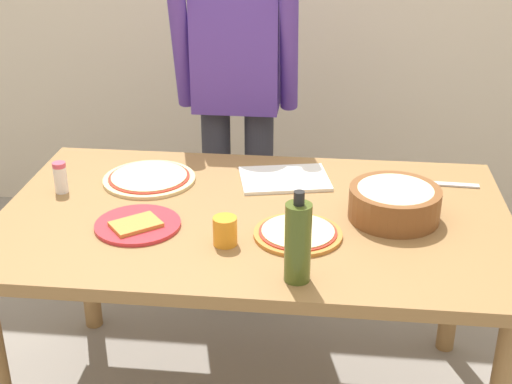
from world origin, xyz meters
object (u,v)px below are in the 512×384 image
cutting_board_white (284,179)px  popcorn_bowl (395,200)px  salt_shaker (60,177)px  person_cook (237,87)px  cup_orange (225,231)px  plate_with_slice (137,225)px  pizza_raw_on_board (149,178)px  pizza_cooked_on_tray (298,233)px  chef_knife (425,182)px  dining_table (254,239)px  olive_oil_bottle (298,242)px

cutting_board_white → popcorn_bowl: bearing=-35.1°
popcorn_bowl → salt_shaker: popcorn_bowl is taller
person_cook → cup_orange: bearing=-84.5°
person_cook → plate_with_slice: bearing=-101.8°
person_cook → plate_with_slice: (-0.19, -0.89, -0.17)m
pizza_raw_on_board → pizza_cooked_on_tray: 0.63m
pizza_raw_on_board → chef_knife: 0.95m
dining_table → cutting_board_white: size_ratio=5.33×
cup_orange → cutting_board_white: (0.14, 0.47, -0.04)m
dining_table → plate_with_slice: (-0.34, -0.13, 0.10)m
salt_shaker → dining_table: bearing=-7.6°
cup_orange → salt_shaker: 0.66m
popcorn_bowl → salt_shaker: 1.09m
olive_oil_bottle → chef_knife: (0.40, 0.66, -0.11)m
popcorn_bowl → salt_shaker: (-1.09, 0.07, -0.01)m
dining_table → plate_with_slice: bearing=-159.0°
dining_table → pizza_cooked_on_tray: size_ratio=6.09×
plate_with_slice → olive_oil_bottle: olive_oil_bottle is taller
olive_oil_bottle → person_cook: bearing=105.3°
pizza_raw_on_board → cup_orange: 0.53m
person_cook → cutting_board_white: person_cook is taller
cup_orange → plate_with_slice: bearing=165.0°
pizza_raw_on_board → plate_with_slice: (0.05, -0.34, -0.00)m
dining_table → popcorn_bowl: (0.43, 0.01, 0.15)m
plate_with_slice → pizza_cooked_on_tray: bearing=-0.6°
pizza_raw_on_board → pizza_cooked_on_tray: size_ratio=1.21×
pizza_raw_on_board → cup_orange: size_ratio=3.74×
dining_table → cutting_board_white: cutting_board_white is taller
dining_table → olive_oil_bottle: bearing=-67.6°
dining_table → chef_knife: size_ratio=5.50×
popcorn_bowl → cutting_board_white: (-0.35, 0.25, -0.06)m
dining_table → cup_orange: size_ratio=18.82×
pizza_cooked_on_tray → cup_orange: bearing=-161.3°
olive_oil_bottle → cup_orange: (-0.22, 0.17, -0.07)m
plate_with_slice → cup_orange: cup_orange is taller
pizza_cooked_on_tray → cutting_board_white: pizza_cooked_on_tray is taller
pizza_raw_on_board → popcorn_bowl: size_ratio=1.13×
person_cook → plate_with_slice: 0.92m
pizza_cooked_on_tray → chef_knife: bearing=45.6°
pizza_raw_on_board → plate_with_slice: bearing=-82.0°
pizza_raw_on_board → salt_shaker: bearing=-155.7°
plate_with_slice → chef_knife: (0.89, 0.41, -0.00)m
olive_oil_bottle → cutting_board_white: (-0.08, 0.64, -0.11)m
pizza_raw_on_board → popcorn_bowl: (0.82, -0.20, 0.05)m
popcorn_bowl → pizza_raw_on_board: bearing=166.6°
chef_knife → dining_table: bearing=-152.9°
olive_oil_bottle → cup_orange: 0.28m
plate_with_slice → cutting_board_white: bearing=43.3°
popcorn_bowl → cup_orange: size_ratio=3.29×
pizza_cooked_on_tray → plate_with_slice: (-0.48, 0.00, -0.00)m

